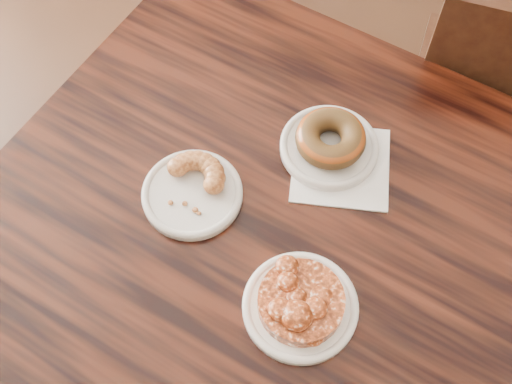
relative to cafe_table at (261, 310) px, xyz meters
The scene contains 10 objects.
floor 0.46m from the cafe_table, 103.67° to the left, with size 5.00×5.00×0.00m, color black.
cafe_table is the anchor object (origin of this frame).
chair_far 0.73m from the cafe_table, 68.54° to the left, with size 0.46×0.46×0.90m, color black, non-canonical shape.
napkin 0.41m from the cafe_table, 71.14° to the left, with size 0.15×0.15×0.00m, color white.
plate_donut 0.43m from the cafe_table, 81.90° to the left, with size 0.16×0.16×0.01m, color silver.
plate_cruller 0.40m from the cafe_table, behind, with size 0.16×0.16×0.01m, color silver.
plate_fritter 0.40m from the cafe_table, 37.87° to the right, with size 0.17×0.17×0.01m, color white.
glazed_donut 0.45m from the cafe_table, 81.90° to the left, with size 0.11×0.11×0.04m, color maroon.
apple_fritter 0.43m from the cafe_table, 37.87° to the right, with size 0.16×0.16×0.04m, color #461807, non-canonical shape.
cruller_fragment 0.42m from the cafe_table, behind, with size 0.11×0.11×0.03m, color brown, non-canonical shape.
Camera 1 is at (0.25, -0.63, 1.63)m, focal length 45.00 mm.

